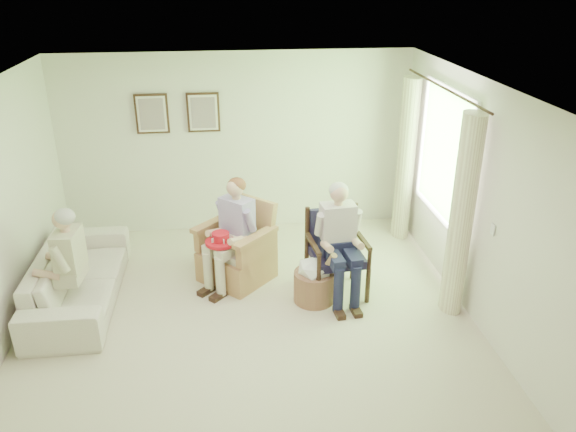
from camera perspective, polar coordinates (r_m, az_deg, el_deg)
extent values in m
plane|color=beige|center=(6.23, -3.84, -11.74)|extent=(5.50, 5.50, 0.00)
cube|color=silver|center=(8.15, -5.20, 7.30)|extent=(5.00, 0.04, 2.60)
cube|color=silver|center=(6.18, 19.60, 0.35)|extent=(0.04, 5.50, 2.60)
cube|color=white|center=(5.16, -4.66, 12.35)|extent=(5.00, 5.50, 0.02)
cube|color=#2D6B23|center=(7.11, 15.62, 6.08)|extent=(0.02, 1.40, 1.50)
cube|color=white|center=(6.91, 16.27, 12.22)|extent=(0.04, 1.52, 0.06)
cube|color=white|center=(7.37, 14.88, 0.31)|extent=(0.04, 1.52, 0.06)
cylinder|color=#382114|center=(6.87, 15.58, 12.41)|extent=(0.03, 2.50, 0.03)
cylinder|color=#EEE7BA|center=(6.35, 17.21, -0.16)|extent=(0.34, 0.34, 2.30)
cylinder|color=#EEE7BA|center=(8.05, 11.87, 5.55)|extent=(0.34, 0.34, 2.30)
cube|color=#382114|center=(8.05, -13.65, 10.06)|extent=(0.45, 0.03, 0.55)
cube|color=silver|center=(8.03, -13.67, 10.02)|extent=(0.39, 0.01, 0.49)
cube|color=tan|center=(8.02, -13.67, 10.01)|extent=(0.33, 0.01, 0.43)
cube|color=#382114|center=(7.99, -8.60, 10.38)|extent=(0.45, 0.03, 0.55)
cube|color=silver|center=(7.97, -8.60, 10.34)|extent=(0.39, 0.01, 0.49)
cube|color=tan|center=(7.97, -8.60, 10.32)|extent=(0.33, 0.01, 0.43)
cube|color=tan|center=(7.12, -5.22, -4.95)|extent=(0.75, 0.73, 0.39)
cube|color=beige|center=(6.98, -5.29, -3.32)|extent=(0.58, 0.56, 0.09)
cube|color=tan|center=(7.17, -5.46, -0.16)|extent=(0.69, 0.21, 0.59)
cube|color=tan|center=(6.96, -8.18, -2.60)|extent=(0.09, 0.67, 0.28)
cube|color=tan|center=(6.97, -2.49, -2.32)|extent=(0.09, 0.67, 0.28)
cylinder|color=black|center=(6.53, 2.81, -7.56)|extent=(0.06, 0.06, 0.44)
cylinder|color=black|center=(6.64, 7.95, -7.18)|extent=(0.06, 0.06, 0.44)
cylinder|color=black|center=(7.00, 2.06, -5.18)|extent=(0.06, 0.06, 0.44)
cylinder|color=black|center=(7.11, 6.86, -4.87)|extent=(0.06, 0.06, 0.44)
cube|color=#1E1836|center=(6.68, 5.00, -4.17)|extent=(0.58, 0.56, 0.10)
cube|color=#1E1836|center=(6.80, 4.64, -1.10)|extent=(0.54, 0.07, 0.50)
imported|color=silver|center=(7.04, -20.48, -5.76)|extent=(2.18, 0.85, 0.64)
cube|color=beige|center=(6.91, -5.34, -2.16)|extent=(0.40, 0.26, 0.16)
cube|color=#A995D3|center=(6.81, -5.43, 0.02)|extent=(0.39, 0.24, 0.46)
sphere|color=#DDAD8E|center=(6.66, -5.56, 2.90)|extent=(0.21, 0.21, 0.21)
ellipsoid|color=brown|center=(6.67, -5.57, 3.17)|extent=(0.22, 0.22, 0.18)
cube|color=beige|center=(6.74, -6.11, -3.41)|extent=(0.14, 0.44, 0.13)
cube|color=beige|center=(6.74, -4.41, -3.32)|extent=(0.14, 0.44, 0.13)
cylinder|color=beige|center=(6.69, -5.98, -6.23)|extent=(0.12, 0.12, 0.50)
cylinder|color=beige|center=(6.69, -4.26, -6.15)|extent=(0.12, 0.12, 0.50)
cube|color=#1B1E3D|center=(6.61, 5.05, -2.95)|extent=(0.40, 0.26, 0.16)
cube|color=silver|center=(6.50, 5.11, -0.67)|extent=(0.39, 0.24, 0.46)
sphere|color=#DDAD8E|center=(6.35, 5.25, 2.32)|extent=(0.21, 0.21, 0.21)
ellipsoid|color=#B7B2AD|center=(6.36, 5.21, 2.62)|extent=(0.22, 0.22, 0.18)
cube|color=#1B1E3D|center=(6.42, 4.55, -4.28)|extent=(0.14, 0.44, 0.13)
cube|color=#1B1E3D|center=(6.46, 6.29, -4.17)|extent=(0.14, 0.44, 0.13)
cylinder|color=#1B1E3D|center=(6.40, 4.80, -7.45)|extent=(0.12, 0.12, 0.55)
cylinder|color=#1B1E3D|center=(6.44, 6.56, -7.31)|extent=(0.12, 0.12, 0.55)
cube|color=#BFB299|center=(6.68, -21.30, -5.31)|extent=(0.42, 0.26, 0.16)
cube|color=#BFB794|center=(6.57, -21.63, -3.09)|extent=(0.41, 0.24, 0.46)
sphere|color=#DDAD8E|center=(6.41, -22.15, -0.18)|extent=(0.21, 0.21, 0.21)
ellipsoid|color=#B7B2AD|center=(6.42, -22.13, 0.11)|extent=(0.22, 0.22, 0.18)
cube|color=#BFB299|center=(6.55, -22.51, -6.64)|extent=(0.14, 0.44, 0.13)
cube|color=#BFB299|center=(6.49, -20.81, -6.61)|extent=(0.14, 0.44, 0.13)
cylinder|color=#BFB299|center=(6.50, -22.60, -9.40)|extent=(0.12, 0.12, 0.45)
cylinder|color=#BFB299|center=(6.45, -20.87, -9.39)|extent=(0.12, 0.12, 0.45)
cylinder|color=red|center=(6.70, -6.84, -2.63)|extent=(0.37, 0.37, 0.04)
cylinder|color=red|center=(6.68, -6.86, -2.17)|extent=(0.21, 0.21, 0.12)
cube|color=white|center=(6.68, -5.93, -2.13)|extent=(0.04, 0.01, 0.05)
cube|color=white|center=(6.77, -6.59, -1.77)|extent=(0.02, 0.05, 0.05)
cube|color=white|center=(6.74, -7.62, -1.97)|extent=(0.04, 0.03, 0.05)
cube|color=white|center=(6.62, -7.62, -2.45)|extent=(0.04, 0.03, 0.05)
cube|color=white|center=(6.58, -6.56, -2.56)|extent=(0.02, 0.05, 0.05)
cylinder|color=tan|center=(6.67, 2.68, -7.14)|extent=(0.57, 0.57, 0.38)
ellipsoid|color=white|center=(6.55, 2.72, -5.33)|extent=(0.43, 0.43, 0.26)
cylinder|color=#A57F56|center=(6.52, 3.74, -5.50)|extent=(0.19, 0.34, 0.56)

